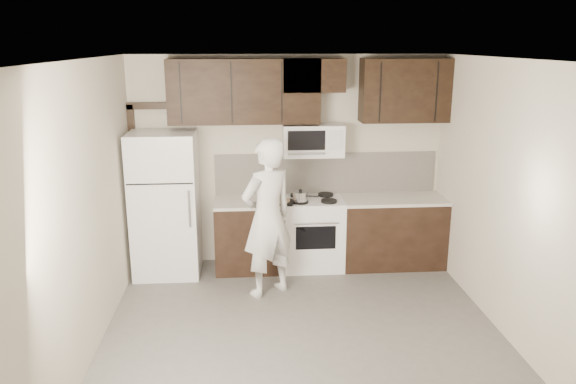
{
  "coord_description": "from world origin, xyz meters",
  "views": [
    {
      "loc": [
        -0.54,
        -4.88,
        2.85
      ],
      "look_at": [
        -0.1,
        0.9,
        1.29
      ],
      "focal_mm": 35.0,
      "sensor_mm": 36.0,
      "label": 1
    }
  ],
  "objects": [
    {
      "name": "pizza",
      "position": [
        -0.13,
        1.82,
        0.94
      ],
      "size": [
        0.31,
        0.31,
        0.02
      ],
      "primitive_type": "cylinder",
      "rotation": [
        0.0,
        0.0,
        -0.29
      ],
      "color": "tan",
      "rests_on": "baking_tray"
    },
    {
      "name": "counter_run",
      "position": [
        0.6,
        1.94,
        0.46
      ],
      "size": [
        2.95,
        0.64,
        0.91
      ],
      "color": "black",
      "rests_on": "floor"
    },
    {
      "name": "back_wall",
      "position": [
        0.0,
        2.25,
        1.35
      ],
      "size": [
        4.0,
        0.0,
        4.0
      ],
      "primitive_type": "plane",
      "rotation": [
        1.57,
        0.0,
        0.0
      ],
      "color": "#BCB3A0",
      "rests_on": "ground"
    },
    {
      "name": "stove",
      "position": [
        0.3,
        1.94,
        0.46
      ],
      "size": [
        0.76,
        0.66,
        0.94
      ],
      "color": "white",
      "rests_on": "floor"
    },
    {
      "name": "ceiling",
      "position": [
        0.0,
        0.0,
        2.7
      ],
      "size": [
        4.5,
        4.5,
        0.0
      ],
      "primitive_type": "plane",
      "rotation": [
        3.14,
        0.0,
        0.0
      ],
      "color": "white",
      "rests_on": "back_wall"
    },
    {
      "name": "microwave",
      "position": [
        0.3,
        2.06,
        1.65
      ],
      "size": [
        0.76,
        0.42,
        0.4
      ],
      "color": "white",
      "rests_on": "upper_cabinets"
    },
    {
      "name": "refrigerator",
      "position": [
        -1.55,
        1.89,
        0.9
      ],
      "size": [
        0.8,
        0.76,
        1.8
      ],
      "color": "white",
      "rests_on": "floor"
    },
    {
      "name": "backsplash",
      "position": [
        0.5,
        2.24,
        1.18
      ],
      "size": [
        2.9,
        0.02,
        0.54
      ],
      "primitive_type": "cube",
      "color": "beige",
      "rests_on": "counter_run"
    },
    {
      "name": "door_trim",
      "position": [
        -1.92,
        2.21,
        1.25
      ],
      "size": [
        0.5,
        0.08,
        2.12
      ],
      "color": "black",
      "rests_on": "floor"
    },
    {
      "name": "person",
      "position": [
        -0.31,
        1.17,
        0.92
      ],
      "size": [
        0.8,
        0.74,
        1.84
      ],
      "primitive_type": "imported",
      "rotation": [
        0.0,
        0.0,
        3.73
      ],
      "color": "silver",
      "rests_on": "floor"
    },
    {
      "name": "upper_cabinets",
      "position": [
        0.21,
        2.08,
        2.28
      ],
      "size": [
        3.48,
        0.35,
        0.78
      ],
      "color": "black",
      "rests_on": "back_wall"
    },
    {
      "name": "baking_tray",
      "position": [
        -0.13,
        1.82,
        0.92
      ],
      "size": [
        0.43,
        0.37,
        0.02
      ],
      "primitive_type": "cube",
      "rotation": [
        0.0,
        0.0,
        -0.29
      ],
      "color": "black",
      "rests_on": "counter_run"
    },
    {
      "name": "saucepan",
      "position": [
        0.12,
        1.79,
        0.98
      ],
      "size": [
        0.31,
        0.18,
        0.18
      ],
      "color": "silver",
      "rests_on": "stove"
    },
    {
      "name": "floor",
      "position": [
        0.0,
        0.0,
        0.0
      ],
      "size": [
        4.5,
        4.5,
        0.0
      ],
      "primitive_type": "plane",
      "color": "#595754",
      "rests_on": "ground"
    }
  ]
}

